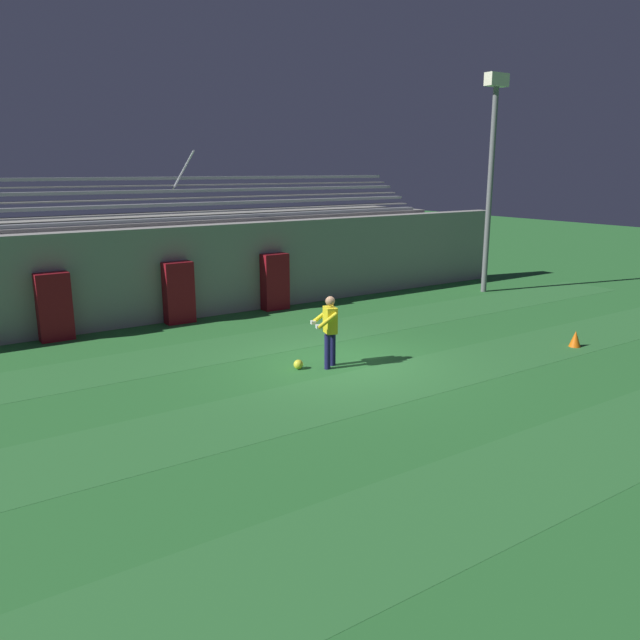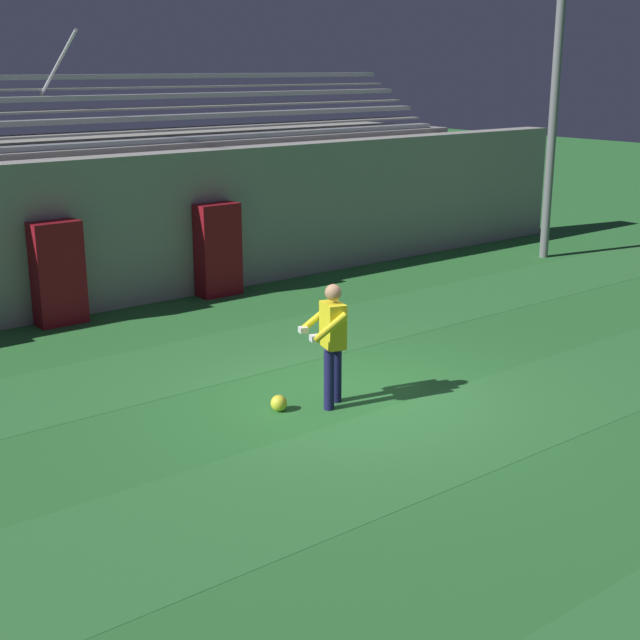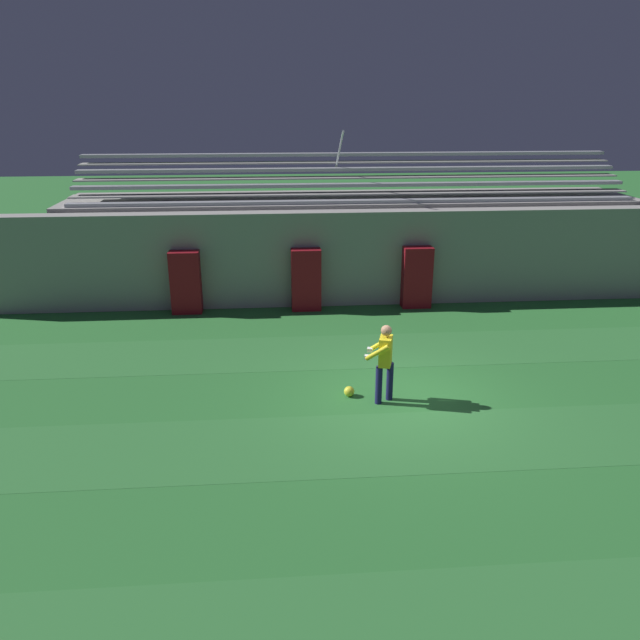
{
  "view_description": "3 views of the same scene",
  "coord_description": "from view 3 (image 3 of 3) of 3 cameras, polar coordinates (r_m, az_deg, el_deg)",
  "views": [
    {
      "loc": [
        -8.27,
        -11.32,
        4.46
      ],
      "look_at": [
        0.31,
        1.38,
        0.73
      ],
      "focal_mm": 35.0,
      "sensor_mm": 36.0,
      "label": 1
    },
    {
      "loc": [
        -7.48,
        -8.68,
        4.4
      ],
      "look_at": [
        -1.1,
        -0.68,
        1.46
      ],
      "focal_mm": 50.0,
      "sensor_mm": 36.0,
      "label": 2
    },
    {
      "loc": [
        -2.61,
        -11.47,
        5.94
      ],
      "look_at": [
        -1.61,
        1.1,
        1.4
      ],
      "focal_mm": 35.0,
      "sensor_mm": 36.0,
      "label": 3
    }
  ],
  "objects": [
    {
      "name": "bleacher_stand",
      "position": [
        20.61,
        2.87,
        7.32
      ],
      "size": [
        18.0,
        3.35,
        5.03
      ],
      "color": "#999691",
      "rests_on": "ground"
    },
    {
      "name": "soccer_ball",
      "position": [
        13.15,
        2.68,
        -6.54
      ],
      "size": [
        0.22,
        0.22,
        0.22
      ],
      "primitive_type": "sphere",
      "color": "yellow",
      "rests_on": "ground"
    },
    {
      "name": "goalkeeper",
      "position": [
        12.65,
        5.91,
        -3.53
      ],
      "size": [
        0.67,
        0.68,
        1.67
      ],
      "color": "#19194C",
      "rests_on": "ground"
    },
    {
      "name": "padding_pillar_gate_left",
      "position": [
        18.16,
        -1.28,
        3.7
      ],
      "size": [
        0.86,
        0.44,
        1.81
      ],
      "primitive_type": "cube",
      "color": "maroon",
      "rests_on": "ground"
    },
    {
      "name": "ground_plane",
      "position": [
        13.17,
        7.46,
        -7.18
      ],
      "size": [
        80.0,
        80.0,
        0.0
      ],
      "primitive_type": "plane",
      "color": "#2D7533"
    },
    {
      "name": "turf_stripe_mid",
      "position": [
        11.75,
        9.11,
        -10.83
      ],
      "size": [
        28.0,
        2.17,
        0.01
      ],
      "primitive_type": "cube",
      "color": "#337A38",
      "rests_on": "ground"
    },
    {
      "name": "turf_stripe_near",
      "position": [
        8.48,
        16.49,
        -25.64
      ],
      "size": [
        28.0,
        2.17,
        0.01
      ],
      "primitive_type": "cube",
      "color": "#337A38",
      "rests_on": "ground"
    },
    {
      "name": "back_wall",
      "position": [
        18.71,
        3.64,
        5.71
      ],
      "size": [
        24.0,
        0.6,
        2.8
      ],
      "primitive_type": "cube",
      "color": "#999691",
      "rests_on": "ground"
    },
    {
      "name": "turf_stripe_far",
      "position": [
        15.54,
        5.49,
        -2.75
      ],
      "size": [
        28.0,
        2.17,
        0.01
      ],
      "primitive_type": "cube",
      "color": "#337A38",
      "rests_on": "ground"
    },
    {
      "name": "padding_pillar_far_left",
      "position": [
        18.3,
        -12.18,
        3.38
      ],
      "size": [
        0.86,
        0.44,
        1.81
      ],
      "primitive_type": "cube",
      "color": "maroon",
      "rests_on": "ground"
    },
    {
      "name": "padding_pillar_gate_right",
      "position": [
        18.62,
        8.84,
        3.87
      ],
      "size": [
        0.86,
        0.44,
        1.81
      ],
      "primitive_type": "cube",
      "color": "maroon",
      "rests_on": "ground"
    }
  ]
}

